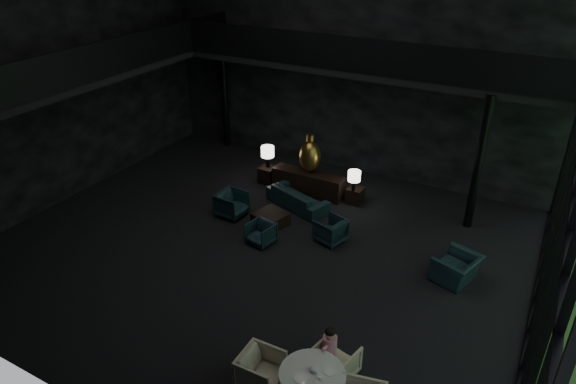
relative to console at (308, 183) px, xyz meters
The scene contains 31 objects.
floor 3.55m from the console, 85.70° to the right, with size 14.00×12.00×0.02m, color black.
wall_back 4.39m from the console, 83.90° to the left, with size 14.00×0.04×8.00m, color black.
wall_front 10.19m from the console, 88.41° to the right, with size 14.00×0.04×8.00m, color black.
wall_left 8.42m from the console, 152.38° to the right, with size 0.04×12.00×8.00m, color black.
mezzanine_left 7.64m from the console, 148.43° to the right, with size 2.00×12.00×0.25m, color black.
mezzanine_back 4.11m from the console, 49.41° to the left, with size 12.00×2.00×0.25m, color black.
railing_left 7.25m from the console, 143.34° to the right, with size 0.06×12.00×1.00m, color black.
railing_back 4.43m from the console, 20.63° to the left, with size 12.00×0.06×1.00m, color black.
column_nw 5.46m from the console, 155.32° to the left, with size 0.24×0.24×4.00m, color black.
column_ne 5.34m from the console, ahead, with size 0.24×0.24×4.00m, color black.
console is the anchor object (origin of this frame).
bronze_urn 0.94m from the console, 90.00° to the left, with size 0.69×0.69×1.29m.
side_table_left 1.60m from the console, behind, with size 0.51×0.51×0.56m, color black.
table_lamp_left 1.76m from the console, behind, with size 0.44×0.44×0.74m.
side_table_right 1.61m from the console, ahead, with size 0.48×0.48×0.52m, color black.
table_lamp_right 1.72m from the console, ahead, with size 0.40×0.40×0.67m.
sofa 0.95m from the console, 83.14° to the right, with size 2.17×0.63×0.85m, color #123035.
lounge_armchair_west 2.76m from the console, 120.45° to the right, with size 0.90×0.84×0.92m, color black.
lounge_armchair_east 2.89m from the console, 50.63° to the right, with size 0.74×0.69×0.76m, color #15282C.
lounge_armchair_south 3.27m from the console, 86.92° to the right, with size 0.60×0.57×0.62m, color #13262F.
window_armchair 5.82m from the console, 23.75° to the right, with size 1.07×0.70×0.94m, color #1A2B34.
coffee_table 2.31m from the console, 92.09° to the right, with size 0.85×0.85×0.38m, color black.
dining_chair_north 7.66m from the console, 59.11° to the right, with size 0.76×0.71×0.78m, color #9E967A.
dining_chair_west 7.99m from the console, 69.77° to the right, with size 0.81×0.75×0.83m, color #B1ABA2.
child 7.54m from the console, 60.01° to the right, with size 0.29×0.29×0.61m.
plate_a 8.49m from the console, 64.11° to the right, with size 0.25×0.25×0.02m, color white.
plate_b 8.31m from the console, 60.53° to the right, with size 0.22×0.22×0.02m, color white.
saucer 8.55m from the console, 62.03° to the right, with size 0.14×0.14×0.01m, color white.
coffee_cup 8.48m from the console, 61.79° to the right, with size 0.09×0.09×0.07m, color white.
cereal_bowl 8.29m from the console, 62.56° to the right, with size 0.16×0.16×0.08m, color white.
cream_pot 8.64m from the console, 63.83° to the right, with size 0.06×0.06×0.07m, color #99999E.
Camera 1 is at (6.38, -9.95, 8.04)m, focal length 32.00 mm.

